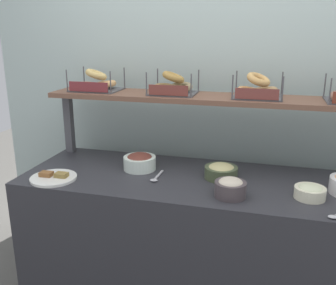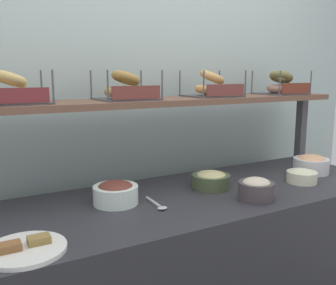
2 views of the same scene
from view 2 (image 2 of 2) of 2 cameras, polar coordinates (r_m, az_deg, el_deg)
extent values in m
cube|color=#ADC2BC|center=(2.19, -3.27, 5.01)|extent=(3.26, 0.06, 2.40)
cube|color=#2D2D33|center=(1.97, 4.49, -19.48)|extent=(2.06, 0.70, 0.85)
cube|color=#4C4C51|center=(2.59, 19.39, 1.91)|extent=(0.05, 0.05, 0.40)
cube|color=brown|center=(1.94, 0.38, 6.25)|extent=(2.02, 0.32, 0.03)
cylinder|color=white|center=(1.66, -7.89, -7.81)|extent=(0.19, 0.19, 0.08)
ellipsoid|color=brown|center=(1.65, -7.92, -6.71)|extent=(0.15, 0.15, 0.06)
cylinder|color=silver|center=(2.28, 20.80, -3.29)|extent=(0.20, 0.20, 0.08)
ellipsoid|color=#E6A979|center=(2.28, 20.86, -2.44)|extent=(0.15, 0.15, 0.06)
cylinder|color=#493F42|center=(1.75, 13.13, -7.07)|extent=(0.16, 0.16, 0.08)
ellipsoid|color=beige|center=(1.74, 13.17, -6.04)|extent=(0.13, 0.13, 0.05)
cylinder|color=#EBE6C3|center=(2.07, 19.50, -4.92)|extent=(0.15, 0.15, 0.06)
ellipsoid|color=beige|center=(2.07, 19.54, -4.28)|extent=(0.12, 0.12, 0.04)
cylinder|color=#485336|center=(1.88, 6.48, -5.82)|extent=(0.19, 0.19, 0.07)
ellipsoid|color=#C4B97A|center=(1.87, 6.50, -4.99)|extent=(0.15, 0.15, 0.05)
cylinder|color=white|center=(1.32, -20.72, -14.85)|extent=(0.26, 0.26, 0.01)
cube|color=brown|center=(1.31, -22.79, -14.31)|extent=(0.07, 0.05, 0.02)
cube|color=olive|center=(1.33, -18.86, -13.67)|extent=(0.07, 0.05, 0.02)
cube|color=#B7B7BC|center=(1.66, -2.27, -8.94)|extent=(0.02, 0.14, 0.01)
ellipsoid|color=#B7B7BC|center=(1.58, -0.86, -9.83)|extent=(0.04, 0.03, 0.01)
cube|color=#4C4C51|center=(1.71, -22.50, 5.54)|extent=(0.31, 0.24, 0.01)
cylinder|color=#4C4C51|center=(1.62, -16.93, 7.99)|extent=(0.01, 0.01, 0.14)
cylinder|color=#4C4C51|center=(1.85, -18.52, 8.14)|extent=(0.01, 0.01, 0.14)
cube|color=maroon|center=(1.59, -22.05, 6.56)|extent=(0.26, 0.01, 0.06)
torus|color=tan|center=(1.75, -21.24, 6.81)|extent=(0.16, 0.16, 0.06)
torus|color=#DCB86A|center=(1.71, -22.74, 8.83)|extent=(0.18, 0.18, 0.09)
cube|color=#4C4C51|center=(1.84, -6.31, 6.55)|extent=(0.28, 0.24, 0.01)
cylinder|color=#4C4C51|center=(1.68, -9.06, 8.38)|extent=(0.01, 0.01, 0.14)
cylinder|color=#4C4C51|center=(1.79, -0.88, 8.62)|extent=(0.01, 0.01, 0.14)
cylinder|color=#4C4C51|center=(1.90, -11.52, 8.52)|extent=(0.01, 0.01, 0.14)
cylinder|color=#4C4C51|center=(2.00, -4.07, 8.78)|extent=(0.01, 0.01, 0.14)
cube|color=brown|center=(1.73, -4.75, 7.53)|extent=(0.24, 0.01, 0.06)
torus|color=olive|center=(1.79, -7.40, 7.47)|extent=(0.20, 0.20, 0.06)
torus|color=#927F58|center=(1.89, -5.59, 7.71)|extent=(0.15, 0.16, 0.06)
torus|color=#AB813F|center=(1.84, -6.37, 9.62)|extent=(0.17, 0.16, 0.09)
cube|color=#4C4C51|center=(2.09, 6.62, 7.00)|extent=(0.28, 0.24, 0.01)
cylinder|color=#4C4C51|center=(1.92, 5.40, 8.69)|extent=(0.01, 0.01, 0.14)
cylinder|color=#4C4C51|center=(2.08, 11.58, 8.66)|extent=(0.01, 0.01, 0.14)
cylinder|color=#4C4C51|center=(2.11, 1.80, 8.89)|extent=(0.01, 0.01, 0.14)
cylinder|color=#4C4C51|center=(2.26, 7.72, 8.90)|extent=(0.01, 0.01, 0.14)
cube|color=brown|center=(1.99, 8.68, 7.82)|extent=(0.24, 0.01, 0.06)
torus|color=tan|center=(2.04, 6.01, 7.87)|extent=(0.16, 0.16, 0.06)
torus|color=tan|center=(2.14, 6.98, 7.95)|extent=(0.20, 0.20, 0.06)
torus|color=tan|center=(2.09, 6.68, 9.77)|extent=(0.19, 0.19, 0.09)
cube|color=#4C4C51|center=(2.41, 16.56, 7.08)|extent=(0.26, 0.24, 0.01)
cylinder|color=#4C4C51|center=(2.23, 16.51, 8.55)|extent=(0.01, 0.01, 0.14)
cylinder|color=#4C4C51|center=(2.42, 20.70, 8.42)|extent=(0.01, 0.01, 0.14)
cylinder|color=#4C4C51|center=(2.40, 12.54, 8.83)|extent=(0.01, 0.01, 0.14)
cylinder|color=#4C4C51|center=(2.57, 16.75, 8.73)|extent=(0.01, 0.01, 0.14)
cube|color=maroon|center=(2.32, 18.74, 7.75)|extent=(0.22, 0.01, 0.06)
torus|color=#876152|center=(2.35, 16.34, 7.76)|extent=(0.18, 0.18, 0.05)
torus|color=#845E48|center=(2.46, 16.64, 7.97)|extent=(0.20, 0.20, 0.06)
torus|color=olive|center=(2.40, 16.68, 9.45)|extent=(0.19, 0.18, 0.09)
camera|label=1|loc=(1.44, 86.22, 11.06)|focal=40.71mm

